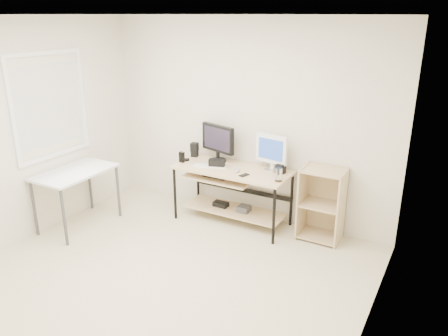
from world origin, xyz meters
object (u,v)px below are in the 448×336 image
side_table (75,177)px  white_imac (271,150)px  desk (231,183)px  audio_controller (182,157)px  black_monitor (218,141)px  shelf_unit (323,203)px

side_table → white_imac: (2.13, 1.24, 0.35)m
desk → side_table: 1.97m
white_imac → side_table: bearing=-140.7°
desk → audio_controller: bearing=-170.7°
side_table → black_monitor: size_ratio=1.87×
shelf_unit → white_imac: white_imac is taller
shelf_unit → side_table: bearing=-156.7°
side_table → audio_controller: size_ratio=7.10×
shelf_unit → white_imac: 0.90m
desk → white_imac: size_ratio=3.26×
shelf_unit → audio_controller: 1.91m
audio_controller → desk: bearing=21.4°
desk → side_table: size_ratio=1.50×
side_table → shelf_unit: 3.09m
side_table → shelf_unit: size_ratio=1.11×
shelf_unit → black_monitor: (-1.46, 0.00, 0.58)m
desk → black_monitor: size_ratio=2.81×
desk → black_monitor: bearing=150.3°
shelf_unit → audio_controller: bearing=-171.7°
black_monitor → white_imac: bearing=17.0°
desk → shelf_unit: 1.19m
side_table → black_monitor: bearing=41.7°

